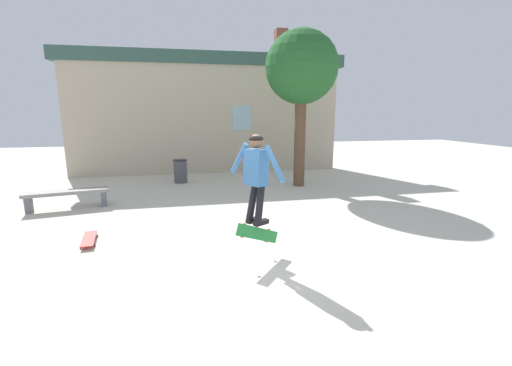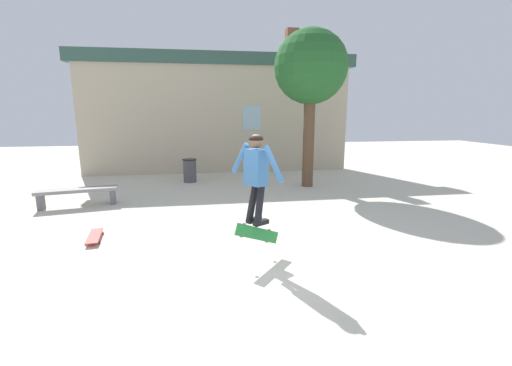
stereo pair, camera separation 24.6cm
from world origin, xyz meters
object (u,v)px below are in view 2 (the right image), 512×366
park_bench (77,193)px  skateboard_resting (94,236)px  skater (256,172)px  skateboard_flipping (257,234)px  trash_bin (190,170)px  tree_right (311,69)px

park_bench → skateboard_resting: (1.07, -2.46, -0.26)m
skater → park_bench: bearing=105.1°
skater → skateboard_resting: (-2.81, 1.26, -1.34)m
skater → skateboard_flipping: skater is taller
trash_bin → skateboard_flipping: bearing=-79.1°
skater → skateboard_flipping: bearing=-116.2°
park_bench → skateboard_flipping: bearing=-54.9°
skateboard_flipping → skateboard_resting: size_ratio=0.92×
tree_right → park_bench: size_ratio=2.49×
trash_bin → skater: bearing=-79.0°
park_bench → skateboard_resting: 2.70m
skater → tree_right: bearing=33.2°
skateboard_resting → trash_bin: bearing=154.4°
park_bench → trash_bin: (2.65, 2.60, 0.08)m
trash_bin → skater: size_ratio=0.55×
trash_bin → skater: 6.51m
skater → skateboard_flipping: 0.97m
tree_right → skater: size_ratio=3.34×
park_bench → skater: bearing=-54.4°
tree_right → skateboard_resting: bearing=-143.8°
park_bench → skater: (3.88, -3.71, 1.08)m
park_bench → skateboard_flipping: size_ratio=2.46×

